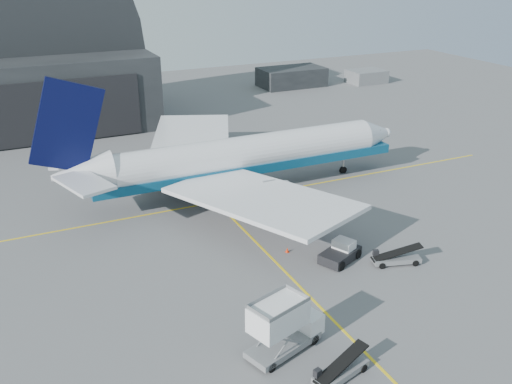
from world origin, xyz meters
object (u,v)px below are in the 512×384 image
airliner (235,158)px  pushback_tug (341,253)px  belt_loader_a (340,370)px  belt_loader_b (396,258)px  catering_truck (283,326)px

airliner → pushback_tug: airliner is taller
belt_loader_a → belt_loader_b: bearing=23.9°
catering_truck → belt_loader_b: (15.63, 6.91, -1.63)m
belt_loader_a → pushback_tug: bearing=41.3°
belt_loader_b → catering_truck: bearing=-139.9°
airliner → pushback_tug: bearing=-82.5°
airliner → catering_truck: airliner is taller
belt_loader_a → belt_loader_b: belt_loader_b is taller
catering_truck → belt_loader_b: 17.16m
belt_loader_a → belt_loader_b: 17.34m
catering_truck → pushback_tug: bearing=22.4°
pushback_tug → belt_loader_a: pushback_tug is taller
belt_loader_b → belt_loader_a: bearing=-123.9°
pushback_tug → belt_loader_a: size_ratio=1.01×
belt_loader_b → airliner: bearing=123.5°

